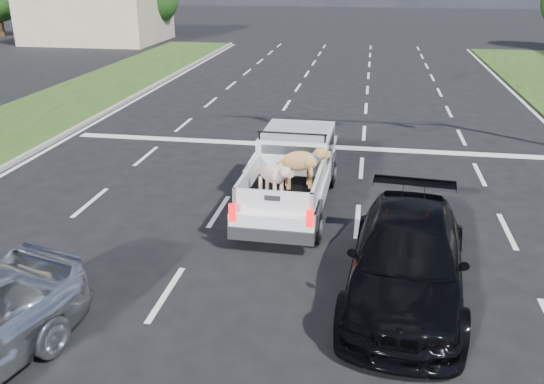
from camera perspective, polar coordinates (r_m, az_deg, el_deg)
The scene contains 6 objects.
ground at distance 10.90m, azimuth -1.60°, elevation -10.86°, with size 160.00×160.00×0.00m, color black.
road_markings at distance 16.74m, azimuth 2.74°, elevation 1.16°, with size 17.75×60.00×0.01m.
curb_left at distance 19.42m, azimuth -25.04°, elevation 2.22°, with size 0.15×60.00×0.14m, color gray.
building_left at distance 50.16m, azimuth -16.91°, elevation 16.59°, with size 10.00×8.00×4.40m, color tan.
pickup_truck at distance 14.67m, azimuth 1.95°, elevation 1.97°, with size 2.06×5.27×1.96m.
black_coupe at distance 11.04m, azimuth 13.22°, elevation -6.51°, with size 2.12×5.21×1.51m, color black.
Camera 1 is at (1.83, -9.01, 5.86)m, focal length 38.00 mm.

